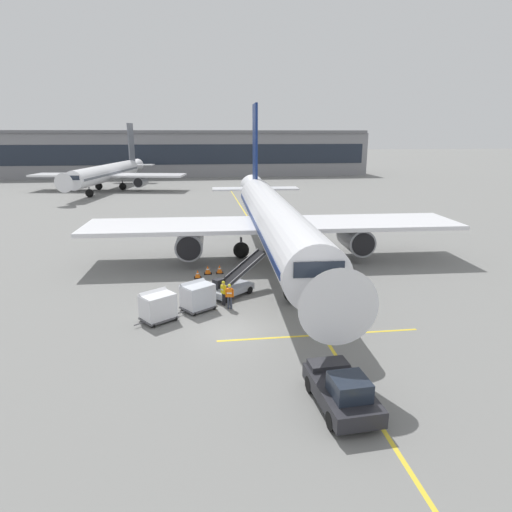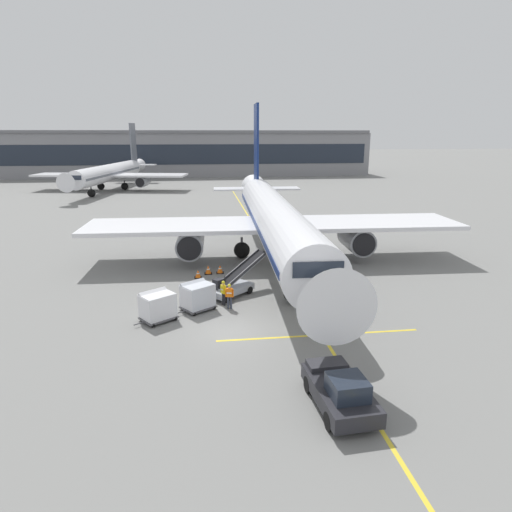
# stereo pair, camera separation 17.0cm
# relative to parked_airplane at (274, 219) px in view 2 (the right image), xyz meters

# --- Properties ---
(ground_plane) EXTENTS (600.00, 600.00, 0.00)m
(ground_plane) POSITION_rel_parked_airplane_xyz_m (-5.12, -15.14, -3.84)
(ground_plane) COLOR slate
(parked_airplane) EXTENTS (34.07, 44.18, 14.92)m
(parked_airplane) POSITION_rel_parked_airplane_xyz_m (0.00, 0.00, 0.00)
(parked_airplane) COLOR white
(parked_airplane) RESTS_ON ground
(belt_loader) EXTENTS (4.85, 4.54, 2.77)m
(belt_loader) POSITION_rel_parked_airplane_xyz_m (-4.46, -8.81, -3.01)
(belt_loader) COLOR #A3A8B2
(belt_loader) RESTS_ON ground
(baggage_cart_lead) EXTENTS (2.69, 2.46, 1.91)m
(baggage_cart_lead) POSITION_rel_parked_airplane_xyz_m (-7.05, -11.36, -2.84)
(baggage_cart_lead) COLOR #515156
(baggage_cart_lead) RESTS_ON ground
(baggage_cart_second) EXTENTS (2.69, 2.46, 1.91)m
(baggage_cart_second) POSITION_rel_parked_airplane_xyz_m (-9.53, -12.83, -2.84)
(baggage_cart_second) COLOR #515156
(baggage_cart_second) RESTS_ON ground
(pushback_tug) EXTENTS (2.39, 4.53, 1.83)m
(pushback_tug) POSITION_rel_parked_airplane_xyz_m (-1.02, -23.29, -3.01)
(pushback_tug) COLOR #232328
(pushback_tug) RESTS_ON ground
(ground_crew_by_loader) EXTENTS (0.56, 0.32, 1.74)m
(ground_crew_by_loader) POSITION_rel_parked_airplane_xyz_m (-4.91, -11.46, -2.84)
(ground_crew_by_loader) COLOR #333847
(ground_crew_by_loader) RESTS_ON ground
(ground_crew_by_carts) EXTENTS (0.39, 0.51, 1.74)m
(ground_crew_by_carts) POSITION_rel_parked_airplane_xyz_m (-5.28, -10.75, -2.84)
(ground_crew_by_carts) COLOR black
(ground_crew_by_carts) RESTS_ON ground
(safety_cone_engine_keepout) EXTENTS (0.64, 0.64, 0.73)m
(safety_cone_engine_keepout) POSITION_rel_parked_airplane_xyz_m (-6.15, -3.55, -3.49)
(safety_cone_engine_keepout) COLOR black
(safety_cone_engine_keepout) RESTS_ON ground
(safety_cone_wingtip) EXTENTS (0.59, 0.59, 0.67)m
(safety_cone_wingtip) POSITION_rel_parked_airplane_xyz_m (-7.00, -4.51, -3.51)
(safety_cone_wingtip) COLOR black
(safety_cone_wingtip) RESTS_ON ground
(safety_cone_nose_mark) EXTENTS (0.63, 0.63, 0.71)m
(safety_cone_nose_mark) POSITION_rel_parked_airplane_xyz_m (-5.16, -3.46, -3.50)
(safety_cone_nose_mark) COLOR black
(safety_cone_nose_mark) RESTS_ON ground
(apron_guidance_line_lead_in) EXTENTS (0.20, 110.00, 0.01)m
(apron_guidance_line_lead_in) POSITION_rel_parked_airplane_xyz_m (0.17, -0.78, -3.84)
(apron_guidance_line_lead_in) COLOR yellow
(apron_guidance_line_lead_in) RESTS_ON ground
(apron_guidance_line_stop_bar) EXTENTS (12.00, 0.20, 0.01)m
(apron_guidance_line_stop_bar) POSITION_rel_parked_airplane_xyz_m (-0.03, -16.23, -3.84)
(apron_guidance_line_stop_bar) COLOR yellow
(apron_guidance_line_stop_bar) RESTS_ON ground
(terminal_building) EXTENTS (103.35, 19.40, 12.14)m
(terminal_building) POSITION_rel_parked_airplane_xyz_m (-11.25, 90.98, 2.18)
(terminal_building) COLOR gray
(terminal_building) RESTS_ON ground
(distant_airplane) EXTENTS (31.64, 39.88, 13.68)m
(distant_airplane) POSITION_rel_parked_airplane_xyz_m (-24.60, 55.98, -0.30)
(distant_airplane) COLOR white
(distant_airplane) RESTS_ON ground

